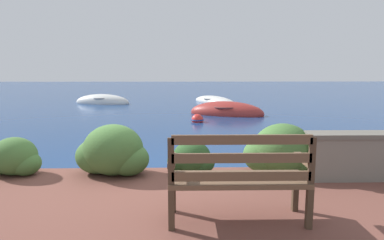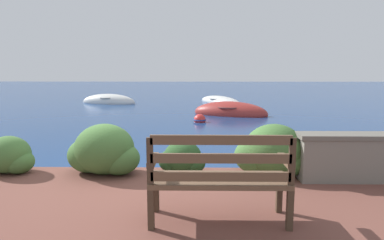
% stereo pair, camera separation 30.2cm
% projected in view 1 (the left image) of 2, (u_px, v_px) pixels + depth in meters
% --- Properties ---
extents(ground_plane, '(80.00, 80.00, 0.00)m').
position_uv_depth(ground_plane, '(148.00, 181.00, 5.35)').
color(ground_plane, navy).
extents(park_bench, '(1.39, 0.48, 0.93)m').
position_uv_depth(park_bench, '(239.00, 176.00, 3.38)').
color(park_bench, '#433123').
rests_on(park_bench, patio_terrace).
extents(stone_wall, '(1.61, 0.39, 0.66)m').
position_uv_depth(stone_wall, '(363.00, 155.00, 4.76)').
color(stone_wall, slate).
rests_on(stone_wall, patio_terrace).
extents(hedge_clump_left, '(0.81, 0.58, 0.55)m').
position_uv_depth(hedge_clump_left, '(14.00, 158.00, 4.95)').
color(hedge_clump_left, '#426B33').
rests_on(hedge_clump_left, patio_terrace).
extents(hedge_clump_centre, '(1.08, 0.78, 0.74)m').
position_uv_depth(hedge_clump_centre, '(112.00, 153.00, 4.95)').
color(hedge_clump_centre, '#426B33').
rests_on(hedge_clump_centre, patio_terrace).
extents(hedge_clump_right, '(0.70, 0.51, 0.48)m').
position_uv_depth(hedge_clump_right, '(191.00, 159.00, 5.05)').
color(hedge_clump_right, '#284C23').
rests_on(hedge_clump_right, patio_terrace).
extents(hedge_clump_far_right, '(1.09, 0.79, 0.74)m').
position_uv_depth(hedge_clump_far_right, '(281.00, 152.00, 4.99)').
color(hedge_clump_far_right, '#426B33').
rests_on(hedge_clump_far_right, patio_terrace).
extents(hedge_clump_extra, '(0.87, 0.63, 0.59)m').
position_uv_depth(hedge_clump_extra, '(340.00, 156.00, 5.02)').
color(hedge_clump_extra, '#2D5628').
rests_on(hedge_clump_extra, patio_terrace).
extents(rowboat_nearest, '(3.07, 2.11, 0.89)m').
position_uv_depth(rowboat_nearest, '(227.00, 113.00, 13.00)').
color(rowboat_nearest, '#9E2D28').
rests_on(rowboat_nearest, ground_plane).
extents(rowboat_mid, '(2.96, 1.56, 0.83)m').
position_uv_depth(rowboat_mid, '(103.00, 102.00, 17.00)').
color(rowboat_mid, silver).
rests_on(rowboat_mid, ground_plane).
extents(rowboat_far, '(2.50, 3.40, 0.61)m').
position_uv_depth(rowboat_far, '(214.00, 102.00, 17.50)').
color(rowboat_far, silver).
rests_on(rowboat_far, ground_plane).
extents(mooring_buoy, '(0.43, 0.43, 0.39)m').
position_uv_depth(mooring_buoy, '(197.00, 120.00, 11.25)').
color(mooring_buoy, red).
rests_on(mooring_buoy, ground_plane).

